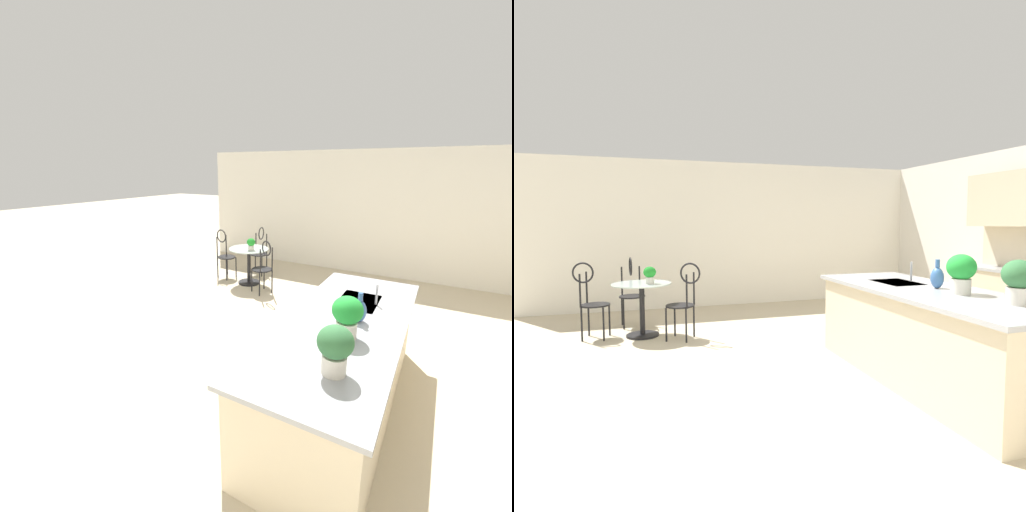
# 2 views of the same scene
# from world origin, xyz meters

# --- Properties ---
(ground_plane) EXTENTS (40.00, 40.00, 0.00)m
(ground_plane) POSITION_xyz_m (0.00, 0.00, 0.00)
(ground_plane) COLOR beige
(wall_left_window) EXTENTS (0.12, 7.80, 2.70)m
(wall_left_window) POSITION_xyz_m (-4.26, 0.00, 1.35)
(wall_left_window) COLOR silver
(wall_left_window) RESTS_ON ground
(kitchen_island) EXTENTS (2.80, 1.06, 0.92)m
(kitchen_island) POSITION_xyz_m (0.30, 0.85, 0.46)
(kitchen_island) COLOR beige
(kitchen_island) RESTS_ON ground
(bistro_table) EXTENTS (0.80, 0.80, 0.74)m
(bistro_table) POSITION_xyz_m (-2.33, -1.80, 0.45)
(bistro_table) COLOR black
(bistro_table) RESTS_ON ground
(chair_near_window) EXTENTS (0.45, 0.51, 1.04)m
(chair_near_window) POSITION_xyz_m (-2.42, -2.46, 0.57)
(chair_near_window) COLOR black
(chair_near_window) RESTS_ON ground
(chair_by_island) EXTENTS (0.50, 0.42, 1.04)m
(chair_by_island) POSITION_xyz_m (-3.02, -1.94, 0.57)
(chair_by_island) COLOR black
(chair_by_island) RESTS_ON ground
(chair_toward_desk) EXTENTS (0.52, 0.52, 1.04)m
(chair_toward_desk) POSITION_xyz_m (-1.98, -1.27, 0.57)
(chair_toward_desk) COLOR black
(chair_toward_desk) RESTS_ON ground
(sink_faucet) EXTENTS (0.02, 0.02, 0.22)m
(sink_faucet) POSITION_xyz_m (-0.25, 1.03, 1.03)
(sink_faucet) COLOR #B2B5BA
(sink_faucet) RESTS_ON kitchen_island
(potted_plant_on_table) EXTENTS (0.17, 0.17, 0.24)m
(potted_plant_on_table) POSITION_xyz_m (-2.24, -1.69, 0.87)
(potted_plant_on_table) COLOR beige
(potted_plant_on_table) RESTS_ON bistro_table
(potted_plant_counter_far) EXTENTS (0.26, 0.26, 0.36)m
(potted_plant_counter_far) POSITION_xyz_m (1.15, 1.00, 1.13)
(potted_plant_counter_far) COLOR beige
(potted_plant_counter_far) RESTS_ON kitchen_island
(potted_plant_counter_near) EXTENTS (0.26, 0.26, 0.37)m
(potted_plant_counter_near) POSITION_xyz_m (0.60, 0.94, 1.13)
(potted_plant_counter_near) COLOR beige
(potted_plant_counter_near) RESTS_ON kitchen_island
(vase_on_counter) EXTENTS (0.13, 0.13, 0.29)m
(vase_on_counter) POSITION_xyz_m (0.25, 0.97, 1.03)
(vase_on_counter) COLOR #386099
(vase_on_counter) RESTS_ON kitchen_island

